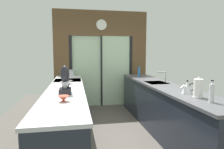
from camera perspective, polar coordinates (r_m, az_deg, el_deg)
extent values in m
cube|color=#4C4742|center=(4.20, 0.36, -15.20)|extent=(5.04, 7.60, 0.02)
cube|color=brown|center=(5.75, -3.12, 14.49)|extent=(2.64, 0.08, 0.70)
cube|color=#B2D1AD|center=(5.69, -7.27, 0.90)|extent=(0.80, 0.02, 2.00)
cube|color=#B2D1AD|center=(5.76, 1.13, 1.01)|extent=(0.80, 0.02, 2.00)
cube|color=black|center=(5.66, -11.70, 0.79)|extent=(0.08, 0.10, 2.00)
cube|color=black|center=(5.88, 5.29, 1.09)|extent=(0.08, 0.10, 2.00)
cube|color=black|center=(5.71, -3.04, 0.96)|extent=(0.04, 0.10, 2.00)
cube|color=brown|center=(5.67, -14.23, 0.74)|extent=(0.42, 0.08, 2.00)
cube|color=brown|center=(5.96, 7.61, 1.13)|extent=(0.42, 0.08, 2.00)
cylinder|color=white|center=(5.68, -3.04, 14.08)|extent=(0.28, 0.03, 0.28)
torus|color=beige|center=(5.68, -3.04, 14.08)|extent=(0.30, 0.02, 0.30)
cube|color=#1E232D|center=(3.11, -13.44, -14.31)|extent=(0.58, 2.55, 0.88)
cube|color=#1E232D|center=(5.23, -12.23, -5.87)|extent=(0.58, 0.65, 0.88)
cube|color=#BCBCC1|center=(3.60, -13.13, -3.91)|extent=(0.62, 3.80, 0.04)
cube|color=#1E232D|center=(4.05, 14.12, -9.48)|extent=(0.58, 3.80, 0.88)
cube|color=#4C4C51|center=(3.95, 14.30, -3.04)|extent=(0.62, 3.80, 0.04)
cube|color=#B7BABC|center=(4.17, 12.61, -2.59)|extent=(0.40, 0.48, 0.05)
cylinder|color=#B7BABC|center=(4.23, 15.14, -0.67)|extent=(0.02, 0.02, 0.22)
cylinder|color=#B7BABC|center=(4.19, 14.07, 0.66)|extent=(0.18, 0.02, 0.02)
cube|color=#B7BABC|center=(4.62, -12.46, -7.48)|extent=(0.58, 0.60, 0.88)
cube|color=black|center=(4.61, -8.78, -6.93)|extent=(0.01, 0.48, 0.28)
cube|color=black|center=(4.53, -12.60, -1.76)|extent=(0.58, 0.60, 0.03)
cylinder|color=#B7BABC|center=(4.37, -8.71, -3.37)|extent=(0.02, 0.04, 0.04)
cylinder|color=#B7BABC|center=(4.55, -8.78, -3.00)|extent=(0.02, 0.04, 0.04)
cylinder|color=#B7BABC|center=(4.72, -8.85, -2.65)|extent=(0.02, 0.04, 0.04)
cylinder|color=#BC4C38|center=(2.56, -13.74, -7.48)|extent=(0.06, 0.06, 0.01)
cone|color=#BC4C38|center=(2.55, -13.77, -6.66)|extent=(0.14, 0.14, 0.07)
cylinder|color=#514C47|center=(3.97, -12.60, -2.60)|extent=(0.09, 0.09, 0.01)
cone|color=#514C47|center=(3.97, -12.61, -2.11)|extent=(0.20, 0.20, 0.06)
cube|color=black|center=(3.43, -12.96, -2.31)|extent=(0.08, 0.14, 0.21)
cylinder|color=black|center=(3.41, -13.31, -0.21)|extent=(0.02, 0.02, 0.07)
cylinder|color=black|center=(3.41, -13.01, -0.24)|extent=(0.02, 0.02, 0.06)
cylinder|color=black|center=(3.41, -12.71, -0.08)|extent=(0.02, 0.02, 0.08)
cube|color=black|center=(3.02, -13.26, -4.68)|extent=(0.17, 0.26, 0.08)
cube|color=black|center=(3.09, -13.24, -1.79)|extent=(0.10, 0.08, 0.20)
ellipsoid|color=black|center=(2.97, -13.39, 0.21)|extent=(0.13, 0.12, 0.24)
cone|color=#B7BABC|center=(2.98, -13.33, -3.28)|extent=(0.15, 0.15, 0.13)
cylinder|color=#B7BABC|center=(5.19, -12.14, 0.31)|extent=(0.24, 0.24, 0.16)
cylinder|color=#B7BABC|center=(5.18, -12.16, 1.28)|extent=(0.25, 0.25, 0.01)
sphere|color=black|center=(5.18, -12.17, 1.45)|extent=(0.03, 0.03, 0.03)
cone|color=#B7BABC|center=(3.15, 20.77, -3.54)|extent=(0.17, 0.17, 0.18)
sphere|color=black|center=(3.14, 20.85, -1.71)|extent=(0.03, 0.03, 0.03)
cylinder|color=#B7BABC|center=(3.11, 19.61, -3.45)|extent=(0.08, 0.02, 0.07)
torus|color=black|center=(3.19, 21.99, -3.31)|extent=(0.11, 0.01, 0.11)
cylinder|color=silver|center=(2.71, 26.72, -4.86)|extent=(0.06, 0.06, 0.22)
cylinder|color=silver|center=(2.69, 26.86, -2.09)|extent=(0.03, 0.03, 0.04)
cylinder|color=black|center=(2.69, 26.89, -1.56)|extent=(0.03, 0.03, 0.01)
cylinder|color=#286BB7|center=(5.20, 7.77, 0.76)|extent=(0.06, 0.06, 0.23)
cylinder|color=#286BB7|center=(5.19, 7.79, 2.21)|extent=(0.03, 0.03, 0.04)
cylinder|color=black|center=(5.19, 7.79, 2.49)|extent=(0.03, 0.03, 0.01)
cylinder|color=#B7BABC|center=(2.95, 23.41, -5.96)|extent=(0.14, 0.14, 0.01)
cylinder|color=white|center=(2.93, 23.52, -3.54)|extent=(0.12, 0.12, 0.24)
sphere|color=#B7BABC|center=(2.91, 23.63, -0.91)|extent=(0.03, 0.03, 0.03)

